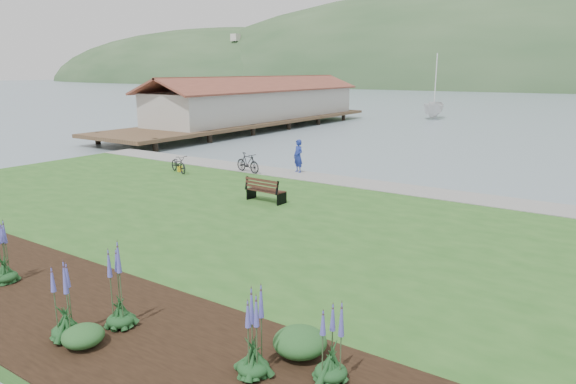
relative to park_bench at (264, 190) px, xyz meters
The scene contains 18 objects.
ground 1.56m from the park_bench, 111.20° to the right, with size 600.00×600.00×0.00m, color slate.
lawn 3.27m from the park_bench, 98.08° to the right, with size 34.00×20.00×0.40m, color #2A5A1F.
shoreline_path 5.79m from the park_bench, 94.45° to the left, with size 34.00×2.20×0.03m, color gray.
garden_bed 11.26m from the park_bench, 76.88° to the right, with size 24.00×4.40×0.04m, color black.
pier_pavilion 33.41m from the park_bench, 127.79° to the left, with size 8.00×36.00×5.40m.
park_bench is the anchor object (origin of this frame).
person 6.80m from the park_bench, 110.64° to the left, with size 0.79×0.55×2.19m, color navy.
bicycle_a 8.40m from the park_bench, 161.91° to the left, with size 1.89×0.66×0.99m, color black.
bicycle_b 6.76m from the park_bench, 134.79° to the left, with size 1.85×0.53×1.11m, color black.
sailboat 48.07m from the park_bench, 100.27° to the left, with size 9.76×9.94×25.73m, color silver.
pannier 8.59m from the park_bench, 160.88° to the left, with size 0.19×0.29×0.31m, color yellow.
echium_0 12.36m from the park_bench, 73.14° to the right, with size 0.62×0.62×1.86m.
echium_1 11.60m from the park_bench, 69.28° to the right, with size 0.62×0.62×2.24m.
echium_2 13.16m from the park_bench, 54.13° to the right, with size 0.62×0.62×1.75m.
echium_3 13.42m from the park_bench, 47.98° to the right, with size 0.62×0.62×1.85m.
echium_4 11.01m from the park_bench, 92.56° to the right, with size 0.62×0.62×2.02m.
shrub_1 12.52m from the park_bench, 70.67° to the right, with size 0.86×0.86×0.43m, color #1E4C21.
shrub_2 12.50m from the park_bench, 49.96° to the right, with size 1.10×1.10×0.55m, color #1E4C21.
Camera 1 is at (13.52, -16.23, 6.02)m, focal length 32.00 mm.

